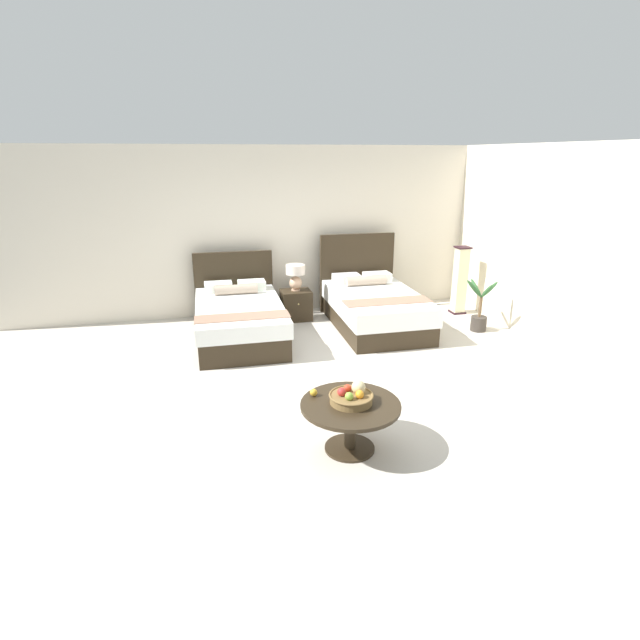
{
  "coord_description": "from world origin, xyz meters",
  "views": [
    {
      "loc": [
        -1.56,
        -5.49,
        2.61
      ],
      "look_at": [
        -0.1,
        0.45,
        0.57
      ],
      "focal_mm": 27.79,
      "sensor_mm": 36.0,
      "label": 1
    }
  ],
  "objects_px": {
    "table_lamp": "(295,275)",
    "potted_palm": "(479,314)",
    "loose_apple": "(314,392)",
    "bed_near_corner": "(374,307)",
    "bed_near_window": "(239,318)",
    "nightstand": "(296,305)",
    "coffee_table": "(350,414)",
    "fruit_bowl": "(352,396)",
    "floor_lamp_corner": "(460,280)"
  },
  "relations": [
    {
      "from": "floor_lamp_corner",
      "to": "potted_palm",
      "type": "xyz_separation_m",
      "value": [
        -0.14,
        -0.91,
        -0.31
      ]
    },
    {
      "from": "bed_near_corner",
      "to": "coffee_table",
      "type": "distance_m",
      "value": 3.55
    },
    {
      "from": "bed_near_window",
      "to": "coffee_table",
      "type": "bearing_deg",
      "value": -77.43
    },
    {
      "from": "bed_near_window",
      "to": "loose_apple",
      "type": "xyz_separation_m",
      "value": [
        0.43,
        -3.03,
        0.2
      ]
    },
    {
      "from": "fruit_bowl",
      "to": "floor_lamp_corner",
      "type": "xyz_separation_m",
      "value": [
        3.04,
        3.57,
        0.04
      ]
    },
    {
      "from": "bed_near_corner",
      "to": "bed_near_window",
      "type": "bearing_deg",
      "value": -179.81
    },
    {
      "from": "bed_near_corner",
      "to": "floor_lamp_corner",
      "type": "xyz_separation_m",
      "value": [
        1.66,
        0.33,
        0.25
      ]
    },
    {
      "from": "coffee_table",
      "to": "loose_apple",
      "type": "bearing_deg",
      "value": 142.46
    },
    {
      "from": "bed_near_window",
      "to": "coffee_table",
      "type": "relative_size",
      "value": 2.38
    },
    {
      "from": "bed_near_window",
      "to": "fruit_bowl",
      "type": "relative_size",
      "value": 5.34
    },
    {
      "from": "bed_near_corner",
      "to": "nightstand",
      "type": "height_order",
      "value": "bed_near_corner"
    },
    {
      "from": "table_lamp",
      "to": "potted_palm",
      "type": "bearing_deg",
      "value": -25.0
    },
    {
      "from": "nightstand",
      "to": "table_lamp",
      "type": "distance_m",
      "value": 0.51
    },
    {
      "from": "bed_near_corner",
      "to": "potted_palm",
      "type": "distance_m",
      "value": 1.63
    },
    {
      "from": "table_lamp",
      "to": "floor_lamp_corner",
      "type": "relative_size",
      "value": 0.37
    },
    {
      "from": "potted_palm",
      "to": "coffee_table",
      "type": "bearing_deg",
      "value": -137.48
    },
    {
      "from": "bed_near_window",
      "to": "nightstand",
      "type": "height_order",
      "value": "bed_near_window"
    },
    {
      "from": "nightstand",
      "to": "coffee_table",
      "type": "xyz_separation_m",
      "value": [
        -0.26,
        -3.89,
        0.12
      ]
    },
    {
      "from": "loose_apple",
      "to": "potted_palm",
      "type": "relative_size",
      "value": 0.08
    },
    {
      "from": "table_lamp",
      "to": "fruit_bowl",
      "type": "distance_m",
      "value": 3.91
    },
    {
      "from": "bed_near_window",
      "to": "loose_apple",
      "type": "distance_m",
      "value": 3.07
    },
    {
      "from": "loose_apple",
      "to": "bed_near_corner",
      "type": "bearing_deg",
      "value": 60.9
    },
    {
      "from": "bed_near_window",
      "to": "potted_palm",
      "type": "relative_size",
      "value": 2.58
    },
    {
      "from": "table_lamp",
      "to": "bed_near_corner",
      "type": "bearing_deg",
      "value": -30.0
    },
    {
      "from": "bed_near_corner",
      "to": "loose_apple",
      "type": "relative_size",
      "value": 29.98
    },
    {
      "from": "bed_near_window",
      "to": "table_lamp",
      "type": "relative_size",
      "value": 5.09
    },
    {
      "from": "fruit_bowl",
      "to": "potted_palm",
      "type": "xyz_separation_m",
      "value": [
        2.9,
        2.66,
        -0.26
      ]
    },
    {
      "from": "coffee_table",
      "to": "loose_apple",
      "type": "xyz_separation_m",
      "value": [
        -0.29,
        0.22,
        0.14
      ]
    },
    {
      "from": "bed_near_corner",
      "to": "loose_apple",
      "type": "xyz_separation_m",
      "value": [
        -1.69,
        -3.04,
        0.18
      ]
    },
    {
      "from": "loose_apple",
      "to": "fruit_bowl",
      "type": "bearing_deg",
      "value": -33.85
    },
    {
      "from": "nightstand",
      "to": "floor_lamp_corner",
      "type": "xyz_separation_m",
      "value": [
        2.79,
        -0.31,
        0.33
      ]
    },
    {
      "from": "coffee_table",
      "to": "potted_palm",
      "type": "bearing_deg",
      "value": 42.52
    },
    {
      "from": "table_lamp",
      "to": "coffee_table",
      "type": "height_order",
      "value": "table_lamp"
    },
    {
      "from": "loose_apple",
      "to": "coffee_table",
      "type": "bearing_deg",
      "value": -37.54
    },
    {
      "from": "loose_apple",
      "to": "floor_lamp_corner",
      "type": "bearing_deg",
      "value": 45.12
    },
    {
      "from": "bed_near_window",
      "to": "fruit_bowl",
      "type": "xyz_separation_m",
      "value": [
        0.74,
        -3.24,
        0.23
      ]
    },
    {
      "from": "table_lamp",
      "to": "coffee_table",
      "type": "relative_size",
      "value": 0.47
    },
    {
      "from": "table_lamp",
      "to": "floor_lamp_corner",
      "type": "xyz_separation_m",
      "value": [
        2.79,
        -0.33,
        -0.18
      ]
    },
    {
      "from": "bed_near_corner",
      "to": "floor_lamp_corner",
      "type": "distance_m",
      "value": 1.71
    },
    {
      "from": "nightstand",
      "to": "fruit_bowl",
      "type": "bearing_deg",
      "value": -93.66
    },
    {
      "from": "nightstand",
      "to": "potted_palm",
      "type": "xyz_separation_m",
      "value": [
        2.65,
        -1.22,
        0.02
      ]
    },
    {
      "from": "bed_near_window",
      "to": "coffee_table",
      "type": "xyz_separation_m",
      "value": [
        0.73,
        -3.25,
        0.06
      ]
    },
    {
      "from": "bed_near_window",
      "to": "floor_lamp_corner",
      "type": "xyz_separation_m",
      "value": [
        3.78,
        0.33,
        0.27
      ]
    },
    {
      "from": "floor_lamp_corner",
      "to": "potted_palm",
      "type": "distance_m",
      "value": 0.97
    },
    {
      "from": "bed_near_corner",
      "to": "nightstand",
      "type": "distance_m",
      "value": 1.3
    },
    {
      "from": "table_lamp",
      "to": "floor_lamp_corner",
      "type": "height_order",
      "value": "floor_lamp_corner"
    },
    {
      "from": "table_lamp",
      "to": "potted_palm",
      "type": "xyz_separation_m",
      "value": [
        2.65,
        -1.24,
        -0.49
      ]
    },
    {
      "from": "bed_near_corner",
      "to": "table_lamp",
      "type": "relative_size",
      "value": 4.94
    },
    {
      "from": "potted_palm",
      "to": "floor_lamp_corner",
      "type": "bearing_deg",
      "value": 81.38
    },
    {
      "from": "floor_lamp_corner",
      "to": "coffee_table",
      "type": "bearing_deg",
      "value": -130.43
    }
  ]
}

